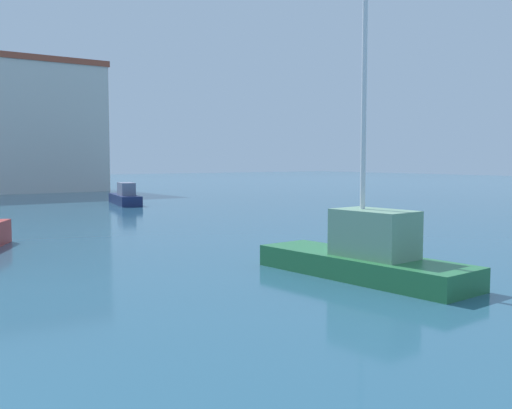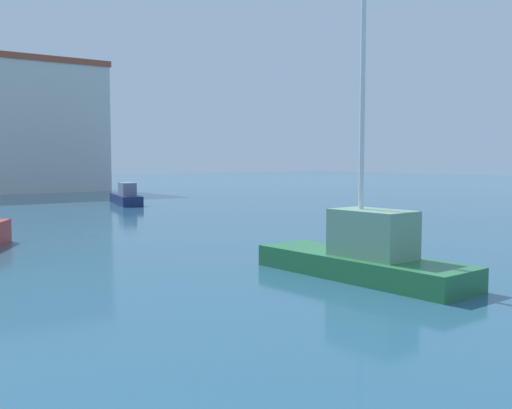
{
  "view_description": "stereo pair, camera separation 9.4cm",
  "coord_description": "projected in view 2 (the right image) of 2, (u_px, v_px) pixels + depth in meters",
  "views": [
    {
      "loc": [
        1.97,
        -4.75,
        2.85
      ],
      "look_at": [
        15.86,
        14.73,
        1.01
      ],
      "focal_mm": 41.77,
      "sensor_mm": 36.0,
      "label": 1
    },
    {
      "loc": [
        2.04,
        -4.8,
        2.85
      ],
      "look_at": [
        15.86,
        14.73,
        1.01
      ],
      "focal_mm": 41.77,
      "sensor_mm": 36.0,
      "label": 2
    }
  ],
  "objects": [
    {
      "name": "water",
      "position": [
        176.0,
        220.0,
        27.87
      ],
      "size": [
        160.0,
        160.0,
        0.0
      ],
      "primitive_type": "plane",
      "color": "#285670",
      "rests_on": "ground"
    },
    {
      "name": "warehouse_block",
      "position": [
        18.0,
        127.0,
        52.27
      ],
      "size": [
        13.41,
        10.01,
        11.3
      ],
      "color": "beige",
      "rests_on": "ground"
    },
    {
      "name": "motorboat_navy_distant_north",
      "position": [
        126.0,
        197.0,
        37.26
      ],
      "size": [
        2.24,
        4.99,
        1.38
      ],
      "color": "#19234C",
      "rests_on": "water"
    },
    {
      "name": "sailboat_green_inner_mooring",
      "position": [
        364.0,
        254.0,
        14.19
      ],
      "size": [
        2.04,
        5.79,
        6.75
      ],
      "color": "#28703D",
      "rests_on": "water"
    }
  ]
}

